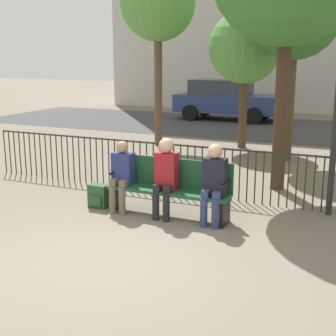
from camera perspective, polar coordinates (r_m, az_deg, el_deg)
ground_plane at (r=6.14m, az=-6.70°, el=-10.70°), size 80.00×80.00×0.00m
park_bench at (r=7.48m, az=0.26°, el=-2.10°), size 2.01×0.45×0.92m
seated_person_0 at (r=7.68m, az=-5.65°, el=-0.56°), size 0.34×0.39×1.17m
seated_person_1 at (r=7.32m, az=-0.29°, el=-0.63°), size 0.34×0.39×1.28m
seated_person_2 at (r=7.04m, az=5.62°, el=-1.46°), size 0.34×0.39×1.25m
backpack at (r=8.05m, az=-8.44°, el=-3.40°), size 0.33×0.25×0.40m
fence_railing at (r=8.51m, az=3.31°, el=0.18°), size 9.01×0.03×0.95m
tree_0 at (r=13.21m, az=9.40°, el=14.25°), size 1.98×1.98×3.76m
tree_2 at (r=11.78m, az=15.25°, el=17.82°), size 2.22×2.22×4.64m
tree_3 at (r=13.55m, az=-1.24°, el=19.33°), size 2.08×2.08×4.99m
street_surface at (r=17.23m, az=14.20°, el=4.63°), size 24.00×6.00×0.01m
parked_car_0 at (r=19.30m, az=7.09°, el=8.34°), size 4.20×1.94×1.62m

